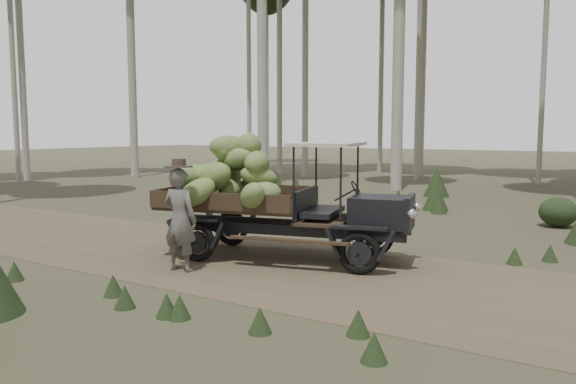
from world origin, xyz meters
name	(u,v)px	position (x,y,z in m)	size (l,w,h in m)	color
ground	(363,279)	(0.00, 0.00, 0.00)	(120.00, 120.00, 0.00)	#473D2B
dirt_track	(363,279)	(0.00, 0.00, 0.00)	(70.00, 4.00, 0.01)	brown
banana_truck	(255,186)	(-2.23, 0.34, 1.26)	(4.61, 2.76, 2.21)	black
farmer	(180,218)	(-2.67, -1.08, 0.84)	(0.63, 0.48, 1.78)	#54514C
undergrowth	(449,244)	(0.96, 1.08, 0.46)	(17.35, 21.18, 1.29)	#233319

